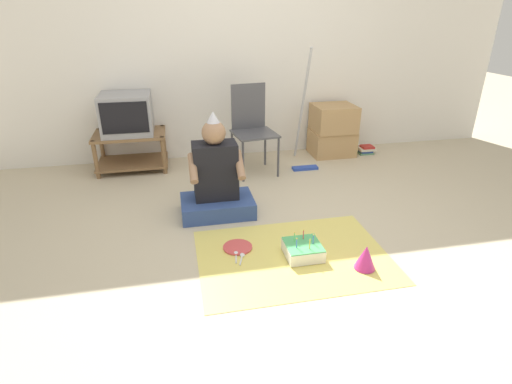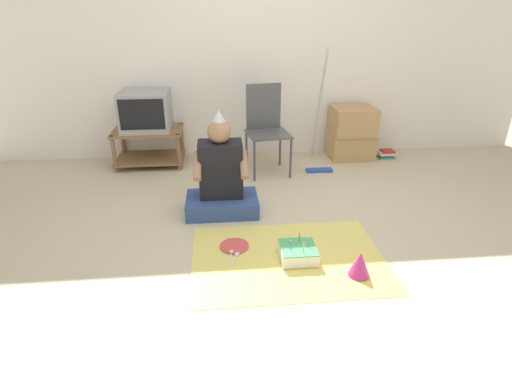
% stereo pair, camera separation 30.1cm
% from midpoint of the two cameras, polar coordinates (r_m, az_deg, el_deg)
% --- Properties ---
extents(ground_plane, '(16.00, 16.00, 0.00)m').
position_cam_midpoint_polar(ground_plane, '(3.04, 7.59, -7.50)').
color(ground_plane, beige).
extents(wall_back, '(6.40, 0.06, 2.55)m').
position_cam_midpoint_polar(wall_back, '(4.69, 2.52, 20.56)').
color(wall_back, white).
rests_on(wall_back, ground_plane).
extents(tv_stand, '(0.75, 0.51, 0.41)m').
position_cam_midpoint_polar(tv_stand, '(4.60, -13.20, 6.74)').
color(tv_stand, olive).
rests_on(tv_stand, ground_plane).
extents(tv, '(0.51, 0.50, 0.41)m').
position_cam_midpoint_polar(tv, '(4.51, -13.65, 11.21)').
color(tv, '#99999E').
rests_on(tv, tv_stand).
extents(folding_chair, '(0.48, 0.48, 0.91)m').
position_cam_midpoint_polar(folding_chair, '(4.24, 3.50, 9.66)').
color(folding_chair, '#4C4C51').
rests_on(folding_chair, ground_plane).
extents(cardboard_box_stack, '(0.50, 0.43, 0.60)m').
position_cam_midpoint_polar(cardboard_box_stack, '(4.85, 15.26, 8.15)').
color(cardboard_box_stack, tan).
rests_on(cardboard_box_stack, ground_plane).
extents(dust_mop, '(0.28, 0.45, 1.28)m').
position_cam_midpoint_polar(dust_mop, '(4.40, 10.95, 8.00)').
color(dust_mop, '#2D4CB2').
rests_on(dust_mop, ground_plane).
extents(book_pile, '(0.20, 0.14, 0.10)m').
position_cam_midpoint_polar(book_pile, '(5.03, 19.80, 5.11)').
color(book_pile, '#60936B').
rests_on(book_pile, ground_plane).
extents(person_seated, '(0.61, 0.40, 0.88)m').
position_cam_midpoint_polar(person_seated, '(3.38, -2.47, 1.69)').
color(person_seated, '#334C8C').
rests_on(person_seated, ground_plane).
extents(party_cloth, '(1.35, 0.97, 0.01)m').
position_cam_midpoint_polar(party_cloth, '(2.88, 7.61, -9.40)').
color(party_cloth, '#EAD666').
rests_on(party_cloth, ground_plane).
extents(birthday_cake, '(0.25, 0.25, 0.17)m').
position_cam_midpoint_polar(birthday_cake, '(2.86, 9.06, -8.60)').
color(birthday_cake, white).
rests_on(birthday_cake, party_cloth).
extents(party_hat_blue, '(0.14, 0.14, 0.17)m').
position_cam_midpoint_polar(party_hat_blue, '(2.77, 17.71, -9.85)').
color(party_hat_blue, '#CC338C').
rests_on(party_hat_blue, party_cloth).
extents(paper_plate, '(0.21, 0.21, 0.01)m').
position_cam_midpoint_polar(paper_plate, '(2.98, -0.20, -7.77)').
color(paper_plate, '#D84C4C').
rests_on(paper_plate, party_cloth).
extents(plastic_spoon_near, '(0.04, 0.14, 0.01)m').
position_cam_midpoint_polar(plastic_spoon_near, '(2.89, -0.57, -8.78)').
color(plastic_spoon_near, white).
rests_on(plastic_spoon_near, party_cloth).
extents(plastic_spoon_far, '(0.06, 0.14, 0.01)m').
position_cam_midpoint_polar(plastic_spoon_far, '(2.87, 0.24, -9.09)').
color(plastic_spoon_far, white).
rests_on(plastic_spoon_far, party_cloth).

